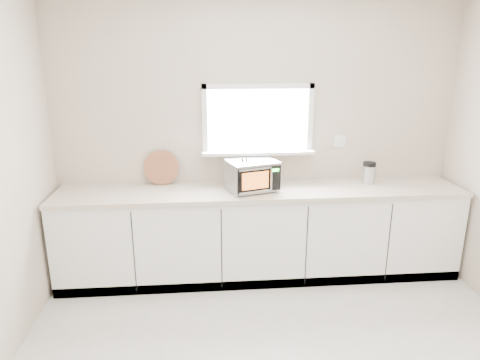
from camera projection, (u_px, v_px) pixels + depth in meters
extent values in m
cube|color=beige|center=(257.00, 139.00, 4.30)|extent=(4.00, 0.02, 2.70)
cube|color=white|center=(258.00, 120.00, 4.23)|extent=(1.00, 0.02, 0.60)
cube|color=white|center=(258.00, 152.00, 4.26)|extent=(1.12, 0.16, 0.03)
cube|color=white|center=(258.00, 86.00, 4.12)|extent=(1.10, 0.04, 0.05)
cube|color=white|center=(258.00, 152.00, 4.31)|extent=(1.10, 0.04, 0.05)
cube|color=white|center=(205.00, 120.00, 4.17)|extent=(0.05, 0.04, 0.70)
cube|color=white|center=(310.00, 119.00, 4.26)|extent=(0.05, 0.04, 0.70)
cube|color=white|center=(340.00, 141.00, 4.37)|extent=(0.12, 0.01, 0.12)
cube|color=white|center=(260.00, 234.00, 4.27)|extent=(3.92, 0.60, 0.88)
cube|color=beige|center=(261.00, 191.00, 4.13)|extent=(3.92, 0.64, 0.04)
cylinder|color=black|center=(239.00, 196.00, 3.92)|extent=(0.02, 0.02, 0.01)
cylinder|color=black|center=(229.00, 187.00, 4.15)|extent=(0.02, 0.02, 0.01)
cylinder|color=black|center=(276.00, 191.00, 4.05)|extent=(0.02, 0.02, 0.01)
cylinder|color=black|center=(263.00, 183.00, 4.29)|extent=(0.02, 0.02, 0.01)
cube|color=#B2B4B9|center=(252.00, 175.00, 4.06)|extent=(0.53, 0.46, 0.27)
cube|color=black|center=(260.00, 180.00, 3.91)|extent=(0.41, 0.14, 0.24)
cube|color=orange|center=(255.00, 181.00, 3.88)|extent=(0.25, 0.08, 0.16)
cylinder|color=silver|center=(271.00, 179.00, 3.92)|extent=(0.02, 0.02, 0.21)
cube|color=black|center=(275.00, 178.00, 3.96)|extent=(0.10, 0.04, 0.23)
cube|color=#19FF33|center=(275.00, 170.00, 3.93)|extent=(0.07, 0.03, 0.02)
cube|color=silver|center=(252.00, 161.00, 4.02)|extent=(0.53, 0.46, 0.01)
cube|color=#483019|center=(245.00, 176.00, 4.09)|extent=(0.16, 0.24, 0.26)
cube|color=black|center=(241.00, 167.00, 4.02)|extent=(0.03, 0.05, 0.09)
cube|color=black|center=(244.00, 166.00, 4.01)|extent=(0.03, 0.05, 0.09)
cube|color=black|center=(247.00, 168.00, 4.01)|extent=(0.03, 0.05, 0.09)
cube|color=black|center=(242.00, 164.00, 4.01)|extent=(0.03, 0.05, 0.09)
cube|color=black|center=(246.00, 164.00, 4.00)|extent=(0.03, 0.05, 0.09)
cylinder|color=#925838|center=(161.00, 168.00, 4.24)|extent=(0.34, 0.08, 0.34)
cylinder|color=#B2B4B9|center=(369.00, 175.00, 4.28)|extent=(0.16, 0.16, 0.18)
cylinder|color=black|center=(370.00, 164.00, 4.25)|extent=(0.16, 0.16, 0.04)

